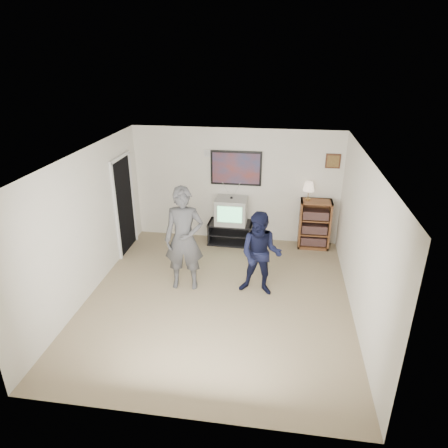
% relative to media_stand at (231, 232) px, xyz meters
% --- Properties ---
extents(room_shell, '(4.51, 5.00, 2.51)m').
position_rel_media_stand_xyz_m(room_shell, '(0.08, -1.88, 1.01)').
color(room_shell, '#866C55').
rests_on(room_shell, ground).
extents(media_stand, '(0.98, 0.56, 0.49)m').
position_rel_media_stand_xyz_m(media_stand, '(0.00, 0.00, 0.00)').
color(media_stand, black).
rests_on(media_stand, room_shell).
extents(crt_television, '(0.67, 0.57, 0.56)m').
position_rel_media_stand_xyz_m(crt_television, '(0.01, 0.00, 0.53)').
color(crt_television, '#A7A8A3').
rests_on(crt_television, media_stand).
extents(bookshelf, '(0.65, 0.37, 1.08)m').
position_rel_media_stand_xyz_m(bookshelf, '(1.81, 0.05, 0.29)').
color(bookshelf, brown).
rests_on(bookshelf, room_shell).
extents(table_lamp, '(0.24, 0.24, 0.39)m').
position_rel_media_stand_xyz_m(table_lamp, '(1.63, 0.10, 1.03)').
color(table_lamp, beige).
rests_on(table_lamp, bookshelf).
extents(person_tall, '(0.74, 0.53, 1.89)m').
position_rel_media_stand_xyz_m(person_tall, '(-0.57, -1.90, 0.70)').
color(person_tall, '#3F4042').
rests_on(person_tall, room_shell).
extents(person_short, '(0.80, 0.66, 1.52)m').
position_rel_media_stand_xyz_m(person_short, '(0.77, -1.92, 0.52)').
color(person_short, black).
rests_on(person_short, room_shell).
extents(controller_left, '(0.08, 0.14, 0.04)m').
position_rel_media_stand_xyz_m(controller_left, '(-0.58, -1.74, 1.04)').
color(controller_left, white).
rests_on(controller_left, person_tall).
extents(controller_right, '(0.06, 0.13, 0.04)m').
position_rel_media_stand_xyz_m(controller_right, '(0.73, -1.66, 0.87)').
color(controller_right, white).
rests_on(controller_right, person_short).
extents(poster, '(1.10, 0.03, 0.75)m').
position_rel_media_stand_xyz_m(poster, '(0.08, 0.25, 1.41)').
color(poster, black).
rests_on(poster, room_shell).
extents(air_vent, '(0.28, 0.02, 0.14)m').
position_rel_media_stand_xyz_m(air_vent, '(-0.47, 0.25, 1.71)').
color(air_vent, white).
rests_on(air_vent, room_shell).
extents(small_picture, '(0.30, 0.03, 0.30)m').
position_rel_media_stand_xyz_m(small_picture, '(2.08, 0.25, 1.64)').
color(small_picture, '#3A2312').
rests_on(small_picture, room_shell).
extents(doorway, '(0.03, 0.85, 2.00)m').
position_rel_media_stand_xyz_m(doorway, '(-2.16, -0.63, 0.76)').
color(doorway, black).
rests_on(doorway, room_shell).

